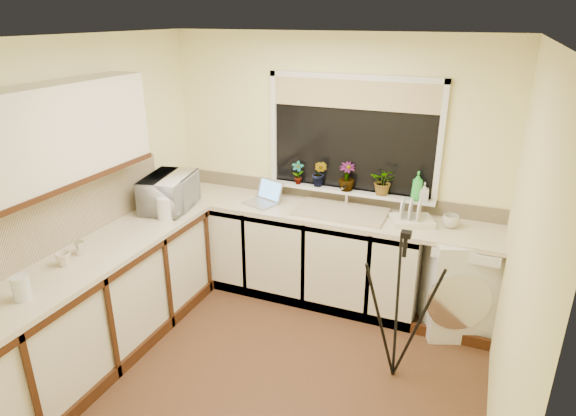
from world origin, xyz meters
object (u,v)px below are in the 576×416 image
(washing_machine, at_px, (462,281))
(plant_b, at_px, (319,174))
(tripod, at_px, (399,307))
(plant_c, at_px, (347,177))
(laptop, at_px, (265,197))
(steel_jar, at_px, (80,248))
(plant_a, at_px, (298,173))
(soap_bottle_green, at_px, (417,186))
(cup_back, at_px, (451,221))
(dish_rack, at_px, (412,221))
(glass_jug, at_px, (21,288))
(plant_d, at_px, (384,181))
(soap_bottle_clear, at_px, (424,192))
(cup_left, at_px, (63,259))
(microwave, at_px, (169,192))
(kettle, at_px, (165,208))

(washing_machine, height_order, plant_b, plant_b)
(tripod, distance_m, plant_c, 1.43)
(laptop, distance_m, steel_jar, 1.72)
(steel_jar, distance_m, plant_c, 2.35)
(plant_a, xyz_separation_m, soap_bottle_green, (1.13, -0.01, 0.02))
(washing_machine, relative_size, soap_bottle_green, 3.40)
(soap_bottle_green, relative_size, cup_back, 1.88)
(laptop, bearing_deg, dish_rack, 20.35)
(plant_c, bearing_deg, plant_a, -179.73)
(plant_c, bearing_deg, glass_jug, -121.19)
(steel_jar, bearing_deg, plant_d, 42.68)
(plant_b, distance_m, soap_bottle_clear, 0.98)
(dish_rack, height_order, soap_bottle_clear, soap_bottle_clear)
(cup_left, bearing_deg, microwave, 87.58)
(laptop, bearing_deg, plant_b, 46.53)
(washing_machine, distance_m, soap_bottle_clear, 0.83)
(glass_jug, xyz_separation_m, plant_c, (1.43, 2.37, 0.20))
(washing_machine, bearing_deg, plant_d, 143.64)
(laptop, relative_size, plant_b, 1.44)
(kettle, xyz_separation_m, cup_back, (2.34, 0.76, -0.04))
(soap_bottle_clear, bearing_deg, tripod, -88.63)
(steel_jar, bearing_deg, soap_bottle_clear, 37.32)
(cup_back, bearing_deg, plant_b, 172.11)
(plant_a, bearing_deg, steel_jar, -121.74)
(kettle, relative_size, glass_jug, 1.22)
(tripod, distance_m, steel_jar, 2.41)
(tripod, distance_m, plant_b, 1.59)
(laptop, distance_m, cup_back, 1.70)
(kettle, xyz_separation_m, soap_bottle_clear, (2.08, 0.91, 0.14))
(kettle, distance_m, tripod, 2.15)
(plant_a, xyz_separation_m, plant_c, (0.49, 0.00, 0.02))
(kettle, bearing_deg, glass_jug, -92.34)
(dish_rack, distance_m, cup_back, 0.32)
(tripod, relative_size, plant_a, 5.37)
(laptop, height_order, plant_a, plant_a)
(glass_jug, height_order, steel_jar, glass_jug)
(washing_machine, distance_m, microwave, 2.72)
(steel_jar, distance_m, plant_d, 2.60)
(cup_left, bearing_deg, laptop, 64.74)
(plant_b, height_order, cup_back, plant_b)
(washing_machine, relative_size, microwave, 1.56)
(tripod, height_order, steel_jar, tripod)
(laptop, distance_m, cup_left, 1.88)
(washing_machine, bearing_deg, glass_jug, -160.11)
(steel_jar, height_order, soap_bottle_green, soap_bottle_green)
(washing_machine, relative_size, laptop, 2.40)
(microwave, relative_size, plant_a, 2.53)
(laptop, bearing_deg, cup_left, -95.54)
(plant_a, bearing_deg, plant_b, 3.07)
(plant_a, height_order, soap_bottle_clear, plant_a)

